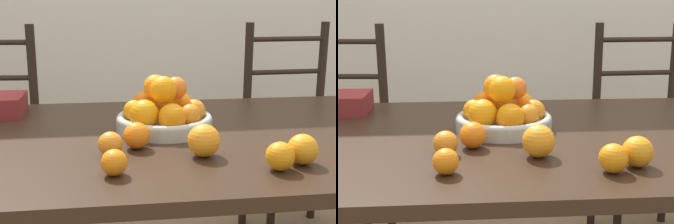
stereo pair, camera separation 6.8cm
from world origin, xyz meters
The scene contains 10 objects.
dining_table centered at (0.00, 0.00, 0.65)m, with size 1.56×0.91×0.75m.
fruit_bowl centered at (-0.11, 0.05, 0.80)m, with size 0.29×0.29×0.17m.
orange_loose_0 centered at (0.18, -0.28, 0.79)m, with size 0.07×0.07×0.07m.
orange_loose_1 centered at (-0.27, -0.17, 0.78)m, with size 0.06×0.06×0.06m.
orange_loose_2 centered at (-0.04, -0.20, 0.79)m, with size 0.08×0.08×0.08m.
orange_loose_3 centered at (-0.20, -0.11, 0.79)m, with size 0.07×0.07×0.07m.
orange_loose_4 centered at (0.11, -0.32, 0.79)m, with size 0.07×0.07×0.07m.
orange_loose_5 centered at (-0.26, -0.30, 0.78)m, with size 0.06×0.06×0.06m.
chair_right centered at (0.59, 0.74, 0.48)m, with size 0.44×0.42×1.02m.
book_stack centered at (-0.64, 0.31, 0.79)m, with size 0.17×0.18×0.07m.
Camera 2 is at (-0.21, -1.29, 1.14)m, focal length 50.00 mm.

